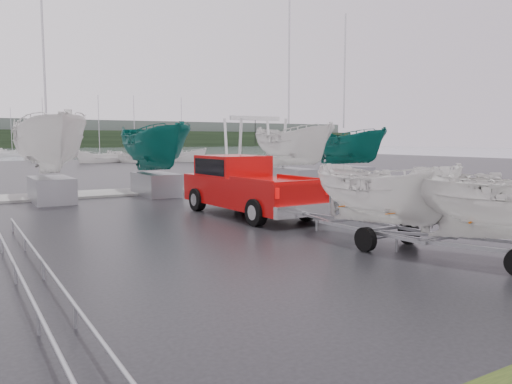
{
  "coord_description": "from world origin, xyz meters",
  "views": [
    {
      "loc": [
        -10.14,
        -12.38,
        2.75
      ],
      "look_at": [
        -2.52,
        0.21,
        1.2
      ],
      "focal_mm": 35.0,
      "sensor_mm": 36.0,
      "label": 1
    }
  ],
  "objects": [
    {
      "name": "ground_plane",
      "position": [
        0.0,
        0.0,
        0.0
      ],
      "size": [
        120.0,
        120.0,
        0.0
      ],
      "primitive_type": "plane",
      "color": "black",
      "rests_on": "ground"
    },
    {
      "name": "lake",
      "position": [
        0.0,
        100.0,
        -0.01
      ],
      "size": [
        300.0,
        300.0,
        0.0
      ],
      "primitive_type": "plane",
      "color": "slate",
      "rests_on": "ground"
    },
    {
      "name": "dock",
      "position": [
        0.0,
        13.0,
        0.05
      ],
      "size": [
        30.0,
        3.0,
        0.12
      ],
      "primitive_type": "cube",
      "color": "gray",
      "rests_on": "ground"
    },
    {
      "name": "pickup_truck",
      "position": [
        -1.03,
        3.55,
        1.12
      ],
      "size": [
        2.59,
        6.55,
        2.15
      ],
      "rotation": [
        0.0,
        0.0,
        0.04
      ],
      "color": "#9F0908",
      "rests_on": "ground"
    },
    {
      "name": "trailer_hitched",
      "position": [
        -0.77,
        -3.2,
        2.7
      ],
      "size": [
        1.8,
        3.64,
        4.98
      ],
      "rotation": [
        0.0,
        0.0,
        0.04
      ],
      "color": "gray",
      "rests_on": "ground"
    },
    {
      "name": "boat_hoist",
      "position": [
        5.18,
        13.0,
        2.67
      ],
      "size": [
        3.3,
        2.18,
        4.12
      ],
      "color": "silver",
      "rests_on": "ground"
    },
    {
      "name": "keelboat_0",
      "position": [
        -6.54,
        11.0,
        4.34
      ],
      "size": [
        2.72,
        3.2,
        10.9
      ],
      "color": "gray",
      "rests_on": "ground"
    },
    {
      "name": "keelboat_1",
      "position": [
        -1.65,
        11.2,
        3.8
      ],
      "size": [
        2.4,
        3.2,
        7.48
      ],
      "color": "gray",
      "rests_on": "ground"
    },
    {
      "name": "keelboat_2",
      "position": [
        6.53,
        11.0,
        3.98
      ],
      "size": [
        2.5,
        3.2,
        10.68
      ],
      "color": "gray",
      "rests_on": "ground"
    },
    {
      "name": "keelboat_3",
      "position": [
        10.96,
        11.3,
        3.66
      ],
      "size": [
        2.31,
        3.2,
        10.48
      ],
      "color": "gray",
      "rests_on": "ground"
    },
    {
      "name": "mast_rack_0",
      "position": [
        -9.0,
        1.0,
        0.35
      ],
      "size": [
        0.56,
        6.5,
        0.06
      ],
      "rotation": [
        0.0,
        0.0,
        1.57
      ],
      "color": "gray",
      "rests_on": "ground"
    },
    {
      "name": "mast_rack_1",
      "position": [
        -9.0,
        -5.0,
        0.35
      ],
      "size": [
        0.56,
        6.5,
        0.06
      ],
      "rotation": [
        0.0,
        0.0,
        1.57
      ],
      "color": "gray",
      "rests_on": "ground"
    },
    {
      "name": "moored_boat_1",
      "position": [
        -0.34,
        55.36,
        0.01
      ],
      "size": [
        3.17,
        3.2,
        11.2
      ],
      "rotation": [
        0.0,
        0.0,
        0.39
      ],
      "color": "silver",
      "rests_on": "ground"
    },
    {
      "name": "moored_boat_2",
      "position": [
        4.8,
        48.3,
        0.01
      ],
      "size": [
        3.06,
        3.02,
        11.17
      ],
      "rotation": [
        0.0,
        0.0,
        5.02
      ],
      "color": "silver",
      "rests_on": "ground"
    },
    {
      "name": "moored_boat_3",
      "position": [
        14.43,
        46.16,
        0.0
      ],
      "size": [
        3.75,
        3.76,
        11.53
      ],
      "rotation": [
        0.0,
        0.0,
        0.63
      ],
      "color": "silver",
      "rests_on": "ground"
    },
    {
      "name": "moored_boat_5",
      "position": [
        -1.83,
        79.0,
        0.01
      ],
      "size": [
        2.65,
        2.59,
        11.13
      ],
      "rotation": [
        0.0,
        0.0,
        1.67
      ],
      "color": "silver",
      "rests_on": "ground"
    },
    {
      "name": "moored_boat_7",
      "position": [
        8.59,
        46.78,
        0.01
      ],
      "size": [
        2.93,
        2.95,
        10.83
      ],
      "rotation": [
        0.0,
        0.0,
        0.51
      ],
      "color": "silver",
      "rests_on": "ground"
    }
  ]
}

